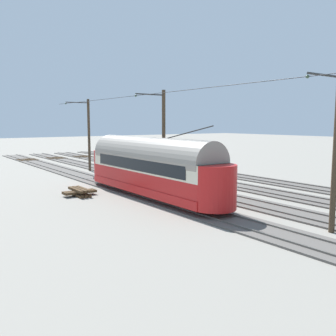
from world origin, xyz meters
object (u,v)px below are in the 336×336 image
spare_tie_stack (80,192)px  switch_stand (179,159)px  catenary_pole_foreground (88,134)px  vintage_streetcar (151,166)px  catenary_pole_mid_near (163,139)px  catenary_pole_mid_far (335,149)px

spare_tie_stack → switch_stand: bearing=-147.6°
catenary_pole_foreground → vintage_streetcar: bearing=81.5°
catenary_pole_mid_near → spare_tie_stack: 7.58m
catenary_pole_mid_near → spare_tie_stack: (6.36, -1.61, -3.81)m
catenary_pole_foreground → spare_tie_stack: (6.36, 12.69, -3.81)m
vintage_streetcar → spare_tie_stack: (3.91, -3.66, -1.98)m
catenary_pole_mid_far → switch_stand: 29.84m
catenary_pole_foreground → catenary_pole_mid_far: bearing=90.0°
switch_stand → catenary_pole_mid_far: bearing=67.1°
catenary_pole_foreground → spare_tie_stack: catenary_pole_foreground is taller
catenary_pole_foreground → catenary_pole_mid_near: same height
catenary_pole_foreground → spare_tie_stack: bearing=63.4°
vintage_streetcar → switch_stand: size_ratio=12.68×
catenary_pole_mid_near → vintage_streetcar: bearing=39.9°
catenary_pole_foreground → catenary_pole_mid_near: (0.00, 14.30, 0.00)m
catenary_pole_foreground → catenary_pole_mid_far: 28.61m
catenary_pole_mid_near → spare_tie_stack: bearing=-14.2°
catenary_pole_mid_far → spare_tie_stack: 17.55m
switch_stand → catenary_pole_foreground: bearing=-6.4°
vintage_streetcar → switch_stand: (-14.01, -15.05, -1.55)m
catenary_pole_mid_near → switch_stand: bearing=-131.6°
catenary_pole_foreground → switch_stand: size_ratio=6.35×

